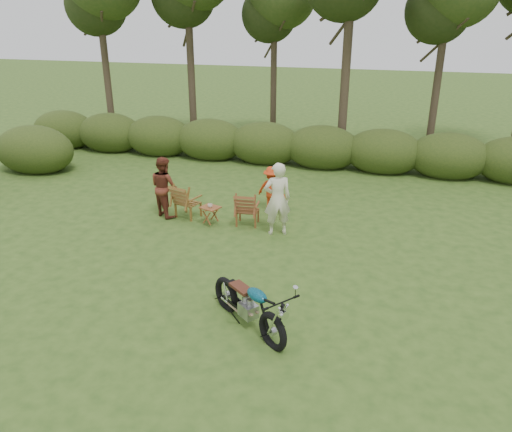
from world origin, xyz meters
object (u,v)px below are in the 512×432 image
(side_table, at_px, (211,216))
(cup, at_px, (210,206))
(lawn_chair_right, at_px, (248,224))
(lawn_chair_left, at_px, (189,217))
(adult_b, at_px, (166,215))
(adult_a, at_px, (277,233))
(child, at_px, (271,211))
(motorcycle, at_px, (248,325))

(side_table, distance_m, cup, 0.28)
(side_table, bearing_deg, cup, -75.49)
(lawn_chair_right, xyz_separation_m, side_table, (-0.86, -0.27, 0.24))
(lawn_chair_right, relative_size, cup, 7.39)
(lawn_chair_left, height_order, side_table, side_table)
(side_table, height_order, adult_b, adult_b)
(adult_a, xyz_separation_m, child, (-0.48, 1.37, 0.00))
(adult_a, bearing_deg, motorcycle, 71.01)
(lawn_chair_left, xyz_separation_m, side_table, (0.73, -0.34, 0.24))
(adult_a, distance_m, child, 1.45)
(side_table, distance_m, adult_a, 1.71)
(side_table, relative_size, adult_b, 0.31)
(lawn_chair_right, height_order, lawn_chair_left, lawn_chair_left)
(side_table, relative_size, adult_a, 0.27)
(cup, relative_size, child, 0.10)
(cup, height_order, adult_a, adult_a)
(side_table, height_order, cup, cup)
(adult_a, distance_m, adult_b, 3.04)
(cup, xyz_separation_m, adult_b, (-1.34, 0.31, -0.52))
(lawn_chair_right, bearing_deg, adult_a, 152.53)
(lawn_chair_right, bearing_deg, child, -113.72)
(motorcycle, relative_size, side_table, 3.96)
(lawn_chair_right, distance_m, side_table, 0.94)
(motorcycle, height_order, adult_b, adult_b)
(motorcycle, xyz_separation_m, adult_a, (-0.41, 3.77, 0.00))
(cup, relative_size, adult_a, 0.07)
(lawn_chair_left, bearing_deg, lawn_chair_right, -166.32)
(cup, bearing_deg, adult_b, 166.85)
(lawn_chair_right, height_order, adult_a, adult_a)
(side_table, height_order, child, child)
(motorcycle, xyz_separation_m, cup, (-2.09, 3.81, 0.52))
(adult_a, xyz_separation_m, adult_b, (-3.02, 0.35, 0.00))
(cup, bearing_deg, lawn_chair_right, 19.50)
(lawn_chair_right, distance_m, lawn_chair_left, 1.60)
(motorcycle, bearing_deg, lawn_chair_left, 162.81)
(motorcycle, bearing_deg, adult_b, 168.47)
(lawn_chair_left, height_order, child, child)
(motorcycle, relative_size, lawn_chair_right, 2.18)
(motorcycle, relative_size, child, 1.55)
(cup, distance_m, child, 1.87)
(side_table, distance_m, adult_b, 1.38)
(lawn_chair_left, distance_m, cup, 0.97)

